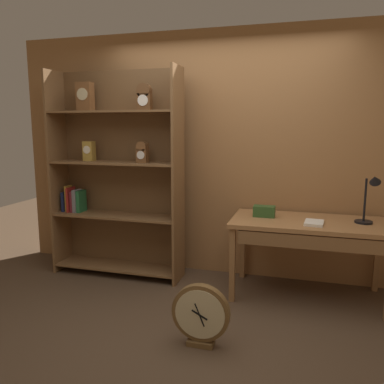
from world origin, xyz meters
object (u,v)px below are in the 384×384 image
at_px(bookshelf, 115,175).
at_px(workbench, 308,229).
at_px(desk_lamp, 370,197).
at_px(toolbox_small, 264,211).
at_px(round_clock_large, 201,315).
at_px(open_repair_manual, 314,223).

xyz_separation_m(bookshelf, workbench, (2.01, -0.10, -0.43)).
height_order(bookshelf, desk_lamp, bookshelf).
height_order(bookshelf, toolbox_small, bookshelf).
bearing_deg(round_clock_large, bookshelf, 136.98).
bearing_deg(toolbox_small, round_clock_large, -105.67).
relative_size(bookshelf, desk_lamp, 4.67).
height_order(bookshelf, workbench, bookshelf).
bearing_deg(round_clock_large, open_repair_manual, 51.34).
height_order(bookshelf, open_repair_manual, bookshelf).
relative_size(desk_lamp, round_clock_large, 0.99).
bearing_deg(round_clock_large, toolbox_small, 74.33).
height_order(workbench, desk_lamp, desk_lamp).
relative_size(workbench, round_clock_large, 2.98).
distance_m(bookshelf, toolbox_small, 1.62).
relative_size(desk_lamp, open_repair_manual, 2.13).
bearing_deg(bookshelf, toolbox_small, -0.70).
distance_m(open_repair_manual, round_clock_large, 1.36).
distance_m(desk_lamp, round_clock_large, 1.84).
bearing_deg(toolbox_small, workbench, -10.37).
bearing_deg(toolbox_small, desk_lamp, -2.16).
xyz_separation_m(desk_lamp, toolbox_small, (-0.92, 0.03, -0.19)).
bearing_deg(open_repair_manual, bookshelf, -179.84).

